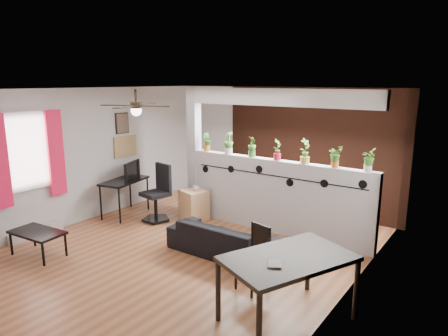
# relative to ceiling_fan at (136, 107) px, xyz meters

# --- Properties ---
(room_shell) EXTENTS (6.30, 7.10, 2.90)m
(room_shell) POSITION_rel_ceiling_fan_xyz_m (0.80, 0.30, -1.01)
(room_shell) COLOR brown
(room_shell) RESTS_ON ground
(partition_wall) EXTENTS (3.60, 0.18, 1.35)m
(partition_wall) POSITION_rel_ceiling_fan_xyz_m (1.60, 1.80, -1.64)
(partition_wall) COLOR #BCBCC1
(partition_wall) RESTS_ON ground
(ceiling_header) EXTENTS (3.60, 0.18, 0.30)m
(ceiling_header) POSITION_rel_ceiling_fan_xyz_m (1.60, 1.80, 0.14)
(ceiling_header) COLOR silver
(ceiling_header) RESTS_ON room_shell
(pier_column) EXTENTS (0.22, 0.20, 2.60)m
(pier_column) POSITION_rel_ceiling_fan_xyz_m (-0.31, 1.80, -1.01)
(pier_column) COLOR #BCBCC1
(pier_column) RESTS_ON ground
(brick_panel) EXTENTS (3.90, 0.05, 2.60)m
(brick_panel) POSITION_rel_ceiling_fan_xyz_m (1.60, 3.27, -1.01)
(brick_panel) COLOR #98462C
(brick_panel) RESTS_ON ground
(vine_decal) EXTENTS (3.31, 0.01, 0.30)m
(vine_decal) POSITION_rel_ceiling_fan_xyz_m (1.60, 1.70, -1.23)
(vine_decal) COLOR black
(vine_decal) RESTS_ON partition_wall
(window_assembly) EXTENTS (0.09, 1.30, 1.55)m
(window_assembly) POSITION_rel_ceiling_fan_xyz_m (-1.76, -0.90, -0.81)
(window_assembly) COLOR white
(window_assembly) RESTS_ON room_shell
(baseboard_heater) EXTENTS (0.08, 1.00, 0.18)m
(baseboard_heater) POSITION_rel_ceiling_fan_xyz_m (-1.74, -0.90, -2.22)
(baseboard_heater) COLOR silver
(baseboard_heater) RESTS_ON ground
(corkboard) EXTENTS (0.03, 0.60, 0.45)m
(corkboard) POSITION_rel_ceiling_fan_xyz_m (-1.78, 1.25, -0.96)
(corkboard) COLOR #9E7D4C
(corkboard) RESTS_ON room_shell
(framed_art) EXTENTS (0.03, 0.34, 0.44)m
(framed_art) POSITION_rel_ceiling_fan_xyz_m (-1.78, 1.20, -0.46)
(framed_art) COLOR #8C7259
(framed_art) RESTS_ON room_shell
(ceiling_fan) EXTENTS (1.19, 1.19, 0.43)m
(ceiling_fan) POSITION_rel_ceiling_fan_xyz_m (0.00, 0.00, 0.00)
(ceiling_fan) COLOR black
(ceiling_fan) RESTS_ON room_shell
(potted_plant_0) EXTENTS (0.21, 0.19, 0.37)m
(potted_plant_0) POSITION_rel_ceiling_fan_xyz_m (0.02, 1.80, -0.77)
(potted_plant_0) COLOR orange
(potted_plant_0) RESTS_ON partition_wall
(potted_plant_1) EXTENTS (0.25, 0.22, 0.42)m
(potted_plant_1) POSITION_rel_ceiling_fan_xyz_m (0.55, 1.80, -0.74)
(potted_plant_1) COLOR white
(potted_plant_1) RESTS_ON partition_wall
(potted_plant_2) EXTENTS (0.24, 0.22, 0.38)m
(potted_plant_2) POSITION_rel_ceiling_fan_xyz_m (1.07, 1.80, -0.76)
(potted_plant_2) COLOR #3F822F
(potted_plant_2) RESTS_ON partition_wall
(potted_plant_3) EXTENTS (0.15, 0.19, 0.38)m
(potted_plant_3) POSITION_rel_ceiling_fan_xyz_m (1.60, 1.80, -0.76)
(potted_plant_3) COLOR #B91D36
(potted_plant_3) RESTS_ON partition_wall
(potted_plant_4) EXTENTS (0.24, 0.27, 0.44)m
(potted_plant_4) POSITION_rel_ceiling_fan_xyz_m (2.13, 1.80, -0.73)
(potted_plant_4) COLOR gold
(potted_plant_4) RESTS_ON partition_wall
(potted_plant_5) EXTENTS (0.20, 0.22, 0.36)m
(potted_plant_5) POSITION_rel_ceiling_fan_xyz_m (2.65, 1.80, -0.77)
(potted_plant_5) COLOR orange
(potted_plant_5) RESTS_ON partition_wall
(potted_plant_6) EXTENTS (0.18, 0.21, 0.36)m
(potted_plant_6) POSITION_rel_ceiling_fan_xyz_m (3.18, 1.80, -0.77)
(potted_plant_6) COLOR silver
(potted_plant_6) RESTS_ON partition_wall
(sofa) EXTENTS (1.71, 0.69, 0.50)m
(sofa) POSITION_rel_ceiling_fan_xyz_m (1.37, 0.46, -2.07)
(sofa) COLOR black
(sofa) RESTS_ON ground
(cube_shelf) EXTENTS (0.60, 0.56, 0.60)m
(cube_shelf) POSITION_rel_ceiling_fan_xyz_m (-0.06, 1.46, -2.01)
(cube_shelf) COLOR tan
(cube_shelf) RESTS_ON ground
(cup) EXTENTS (0.17, 0.17, 0.10)m
(cup) POSITION_rel_ceiling_fan_xyz_m (-0.01, 1.46, -1.66)
(cup) COLOR gray
(cup) RESTS_ON cube_shelf
(computer_desk) EXTENTS (0.73, 1.12, 0.74)m
(computer_desk) POSITION_rel_ceiling_fan_xyz_m (-1.39, 0.84, -1.64)
(computer_desk) COLOR black
(computer_desk) RESTS_ON ground
(monitor) EXTENTS (0.35, 0.18, 0.20)m
(monitor) POSITION_rel_ceiling_fan_xyz_m (-1.39, 0.99, -1.47)
(monitor) COLOR black
(monitor) RESTS_ON computer_desk
(office_chair) EXTENTS (0.58, 0.58, 1.11)m
(office_chair) POSITION_rel_ceiling_fan_xyz_m (-0.58, 1.00, -1.82)
(office_chair) COLOR black
(office_chair) RESTS_ON ground
(dining_table) EXTENTS (1.39, 1.69, 0.79)m
(dining_table) POSITION_rel_ceiling_fan_xyz_m (3.04, -0.59, -1.60)
(dining_table) COLOR black
(dining_table) RESTS_ON ground
(book) EXTENTS (0.23, 0.25, 0.02)m
(book) POSITION_rel_ceiling_fan_xyz_m (2.94, -0.89, -1.51)
(book) COLOR gray
(book) RESTS_ON dining_table
(folding_chair) EXTENTS (0.43, 0.43, 0.88)m
(folding_chair) POSITION_rel_ceiling_fan_xyz_m (2.37, -0.16, -1.79)
(folding_chair) COLOR black
(folding_chair) RESTS_ON ground
(coffee_table) EXTENTS (0.91, 0.57, 0.41)m
(coffee_table) POSITION_rel_ceiling_fan_xyz_m (-0.98, -1.30, -1.95)
(coffee_table) COLOR black
(coffee_table) RESTS_ON ground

